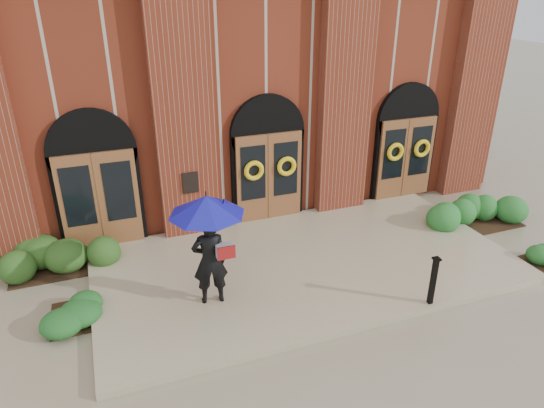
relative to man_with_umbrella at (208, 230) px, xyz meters
name	(u,v)px	position (x,y,z in m)	size (l,w,h in m)	color
ground	(308,269)	(2.54, 0.63, -1.86)	(90.00, 90.00, 0.00)	gray
landing	(305,263)	(2.54, 0.78, -1.79)	(10.00, 5.30, 0.15)	tan
church_building	(211,67)	(2.54, 9.41, 1.64)	(16.20, 12.53, 7.00)	maroon
man_with_umbrella	(208,230)	(0.00, 0.00, 0.00)	(1.70, 1.70, 2.45)	black
metal_post	(433,280)	(4.30, -1.72, -1.13)	(0.15, 0.15, 1.10)	black
hedge_wall_left	(77,251)	(-2.66, 2.83, -1.50)	(2.81, 1.13, 0.72)	#264918
hedge_wall_right	(468,214)	(7.74, 1.13, -1.50)	(2.83, 1.13, 0.73)	#226024
hedge_front_left	(85,307)	(-2.56, 0.63, -1.64)	(1.25, 1.07, 0.44)	#1B4E1D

